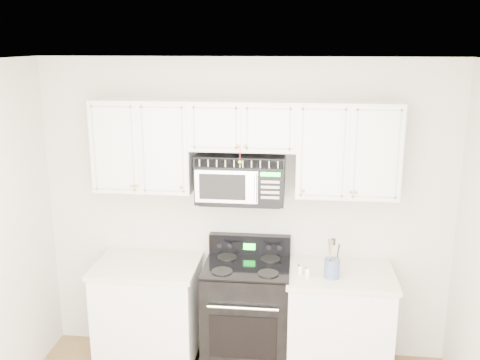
# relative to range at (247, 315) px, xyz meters

# --- Properties ---
(room) EXTENTS (3.51, 3.51, 2.61)m
(room) POSITION_rel_range_xyz_m (-0.04, -1.45, 0.82)
(room) COLOR olive
(room) RESTS_ON ground
(base_cabinet_left) EXTENTS (0.86, 0.65, 0.92)m
(base_cabinet_left) POSITION_rel_range_xyz_m (-0.84, -0.02, -0.06)
(base_cabinet_left) COLOR silver
(base_cabinet_left) RESTS_ON ground
(base_cabinet_right) EXTENTS (0.86, 0.65, 0.92)m
(base_cabinet_right) POSITION_rel_range_xyz_m (0.76, -0.02, -0.06)
(base_cabinet_right) COLOR silver
(base_cabinet_right) RESTS_ON ground
(range) EXTENTS (0.70, 0.64, 1.10)m
(range) POSITION_rel_range_xyz_m (0.00, 0.00, 0.00)
(range) COLOR black
(range) RESTS_ON ground
(upper_cabinets) EXTENTS (2.44, 0.37, 0.75)m
(upper_cabinets) POSITION_rel_range_xyz_m (-0.04, 0.13, 1.45)
(upper_cabinets) COLOR silver
(upper_cabinets) RESTS_ON ground
(microwave) EXTENTS (0.71, 0.41, 0.39)m
(microwave) POSITION_rel_range_xyz_m (-0.06, 0.11, 1.16)
(microwave) COLOR black
(microwave) RESTS_ON ground
(utensil_crock) EXTENTS (0.12, 0.12, 0.32)m
(utensil_crock) POSITION_rel_range_xyz_m (0.68, -0.13, 0.52)
(utensil_crock) COLOR slate
(utensil_crock) RESTS_ON base_cabinet_right
(shaker_salt) EXTENTS (0.04, 0.04, 0.09)m
(shaker_salt) POSITION_rel_range_xyz_m (0.44, -0.11, 0.48)
(shaker_salt) COLOR white
(shaker_salt) RESTS_ON base_cabinet_right
(shaker_pepper) EXTENTS (0.04, 0.04, 0.10)m
(shaker_pepper) POSITION_rel_range_xyz_m (0.49, -0.16, 0.49)
(shaker_pepper) COLOR white
(shaker_pepper) RESTS_ON base_cabinet_right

